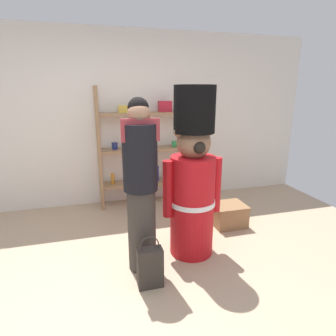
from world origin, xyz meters
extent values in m
plane|color=tan|center=(0.00, 0.00, 0.00)|extent=(6.40, 6.40, 0.00)
cube|color=silver|center=(0.00, 2.20, 1.30)|extent=(6.40, 0.12, 2.60)
cube|color=#93704C|center=(-0.24, 1.83, 0.90)|extent=(0.05, 0.05, 1.80)
cube|color=#93704C|center=(1.15, 1.83, 0.90)|extent=(0.05, 0.05, 1.80)
cube|color=#93704C|center=(-0.24, 2.13, 0.90)|extent=(0.05, 0.05, 1.80)
cube|color=#93704C|center=(1.15, 2.13, 0.90)|extent=(0.05, 0.05, 1.80)
cube|color=#93704C|center=(0.46, 1.98, 0.32)|extent=(1.38, 0.30, 0.04)
cube|color=#93704C|center=(0.46, 1.98, 0.86)|extent=(1.38, 0.30, 0.04)
cube|color=#93704C|center=(0.46, 1.98, 1.40)|extent=(1.38, 0.30, 0.04)
cylinder|color=navy|center=(-0.01, 2.00, 0.93)|extent=(0.09, 0.09, 0.10)
cylinder|color=red|center=(0.46, 1.96, 0.93)|extent=(0.08, 0.08, 0.09)
cylinder|color=green|center=(0.92, 1.97, 0.92)|extent=(0.08, 0.08, 0.08)
cylinder|color=#B27226|center=(-0.06, 1.98, 0.43)|extent=(0.06, 0.06, 0.17)
cylinder|color=silver|center=(0.28, 1.95, 0.45)|extent=(0.06, 0.06, 0.22)
cylinder|color=navy|center=(0.63, 1.98, 0.46)|extent=(0.07, 0.07, 0.23)
cylinder|color=#596B33|center=(0.97, 1.97, 0.43)|extent=(0.08, 0.08, 0.17)
cube|color=gold|center=(0.14, 1.98, 1.47)|extent=(0.15, 0.12, 0.10)
cube|color=#B21E2D|center=(0.77, 1.98, 1.50)|extent=(0.19, 0.15, 0.16)
cylinder|color=red|center=(0.65, 0.42, 0.54)|extent=(0.47, 0.47, 1.08)
cylinder|color=white|center=(0.65, 0.42, 0.59)|extent=(0.48, 0.48, 0.05)
sphere|color=#8E674B|center=(0.65, 0.42, 1.23)|extent=(0.35, 0.35, 0.35)
sphere|color=#8E674B|center=(0.51, 0.42, 1.34)|extent=(0.12, 0.12, 0.12)
sphere|color=#8E674B|center=(0.80, 0.42, 1.34)|extent=(0.12, 0.12, 0.12)
cylinder|color=black|center=(0.65, 0.42, 1.55)|extent=(0.41, 0.41, 0.46)
cylinder|color=red|center=(0.39, 0.42, 0.76)|extent=(0.11, 0.11, 0.60)
cylinder|color=red|center=(0.92, 0.42, 0.76)|extent=(0.11, 0.11, 0.60)
sphere|color=black|center=(0.65, 0.27, 1.20)|extent=(0.12, 0.12, 0.12)
cylinder|color=#38332D|center=(0.08, 0.29, 0.41)|extent=(0.27, 0.27, 0.83)
cylinder|color=black|center=(0.08, 0.29, 1.14)|extent=(0.32, 0.32, 0.62)
sphere|color=#A37556|center=(0.08, 0.29, 1.54)|extent=(0.20, 0.20, 0.20)
cube|color=#993338|center=(0.08, 0.22, 1.40)|extent=(0.34, 0.04, 0.20)
sphere|color=black|center=(0.08, 0.30, 1.58)|extent=(0.19, 0.19, 0.19)
cube|color=#332D28|center=(0.10, -0.02, 0.19)|extent=(0.23, 0.13, 0.37)
torus|color=#332D28|center=(0.10, -0.02, 0.41)|extent=(0.17, 0.01, 0.17)
cube|color=olive|center=(1.35, 0.89, 0.13)|extent=(0.41, 0.36, 0.27)
cube|color=olive|center=(1.35, 0.89, 0.28)|extent=(0.43, 0.37, 0.02)
camera|label=1|loc=(-0.33, -2.18, 1.72)|focal=29.89mm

